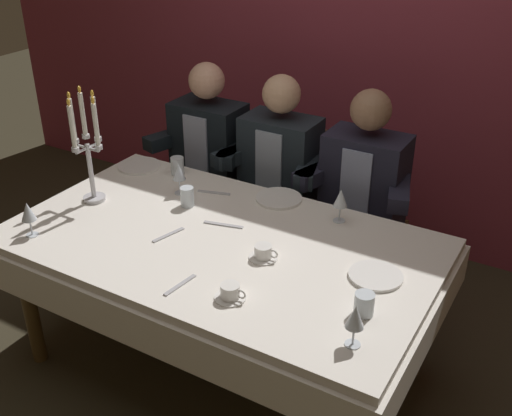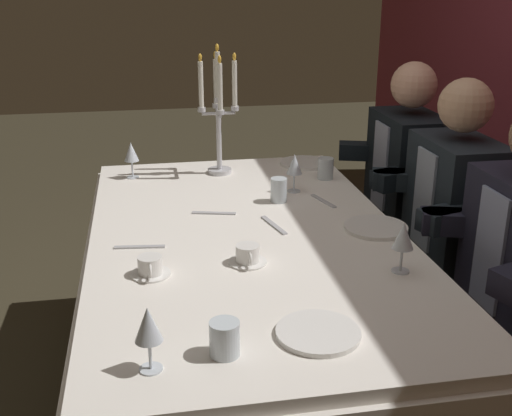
# 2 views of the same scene
# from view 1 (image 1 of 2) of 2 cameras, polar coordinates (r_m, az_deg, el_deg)

# --- Properties ---
(ground_plane) EXTENTS (12.00, 12.00, 0.00)m
(ground_plane) POSITION_cam_1_polar(r_m,az_deg,el_deg) (3.18, -3.02, -14.35)
(ground_plane) COLOR #383222
(back_wall) EXTENTS (6.00, 0.12, 2.70)m
(back_wall) POSITION_cam_1_polar(r_m,az_deg,el_deg) (3.91, 10.40, 16.00)
(back_wall) COLOR #8E3141
(back_wall) RESTS_ON ground_plane
(dining_table) EXTENTS (1.94, 1.14, 0.74)m
(dining_table) POSITION_cam_1_polar(r_m,az_deg,el_deg) (2.80, -3.33, -4.93)
(dining_table) COLOR white
(dining_table) RESTS_ON ground_plane
(candelabra) EXTENTS (0.19, 0.19, 0.58)m
(candelabra) POSITION_cam_1_polar(r_m,az_deg,el_deg) (3.04, -15.39, 5.36)
(candelabra) COLOR silver
(candelabra) RESTS_ON dining_table
(dinner_plate_0) EXTENTS (0.22, 0.22, 0.01)m
(dinner_plate_0) POSITION_cam_1_polar(r_m,az_deg,el_deg) (2.52, 11.07, -6.21)
(dinner_plate_0) COLOR white
(dinner_plate_0) RESTS_ON dining_table
(dinner_plate_1) EXTENTS (0.23, 0.23, 0.01)m
(dinner_plate_1) POSITION_cam_1_polar(r_m,az_deg,el_deg) (3.06, 2.14, 0.90)
(dinner_plate_1) COLOR white
(dinner_plate_1) RESTS_ON dining_table
(dinner_plate_2) EXTENTS (0.23, 0.23, 0.01)m
(dinner_plate_2) POSITION_cam_1_polar(r_m,az_deg,el_deg) (3.47, -10.80, 3.87)
(dinner_plate_2) COLOR white
(dinner_plate_2) RESTS_ON dining_table
(wine_glass_0) EXTENTS (0.07, 0.07, 0.16)m
(wine_glass_0) POSITION_cam_1_polar(r_m,az_deg,el_deg) (2.88, -20.42, -0.41)
(wine_glass_0) COLOR silver
(wine_glass_0) RESTS_ON dining_table
(wine_glass_1) EXTENTS (0.07, 0.07, 0.16)m
(wine_glass_1) POSITION_cam_1_polar(r_m,az_deg,el_deg) (3.09, -7.18, 3.27)
(wine_glass_1) COLOR silver
(wine_glass_1) RESTS_ON dining_table
(wine_glass_2) EXTENTS (0.07, 0.07, 0.16)m
(wine_glass_2) POSITION_cam_1_polar(r_m,az_deg,el_deg) (2.84, 7.87, 0.86)
(wine_glass_2) COLOR silver
(wine_glass_2) RESTS_ON dining_table
(wine_glass_3) EXTENTS (0.07, 0.07, 0.16)m
(wine_glass_3) POSITION_cam_1_polar(r_m,az_deg,el_deg) (2.11, 9.19, -10.03)
(wine_glass_3) COLOR silver
(wine_glass_3) RESTS_ON dining_table
(water_tumbler_0) EXTENTS (0.07, 0.07, 0.10)m
(water_tumbler_0) POSITION_cam_1_polar(r_m,az_deg,el_deg) (3.00, -6.42, 1.05)
(water_tumbler_0) COLOR silver
(water_tumbler_0) RESTS_ON dining_table
(water_tumbler_1) EXTENTS (0.07, 0.07, 0.09)m
(water_tumbler_1) POSITION_cam_1_polar(r_m,az_deg,el_deg) (2.29, 10.02, -8.79)
(water_tumbler_1) COLOR silver
(water_tumbler_1) RESTS_ON dining_table
(water_tumbler_2) EXTENTS (0.07, 0.07, 0.10)m
(water_tumbler_2) POSITION_cam_1_polar(r_m,az_deg,el_deg) (3.34, -7.31, 3.91)
(water_tumbler_2) COLOR silver
(water_tumbler_2) RESTS_ON dining_table
(coffee_cup_0) EXTENTS (0.13, 0.12, 0.06)m
(coffee_cup_0) POSITION_cam_1_polar(r_m,az_deg,el_deg) (2.35, -2.38, -7.85)
(coffee_cup_0) COLOR white
(coffee_cup_0) RESTS_ON dining_table
(coffee_cup_1) EXTENTS (0.13, 0.12, 0.06)m
(coffee_cup_1) POSITION_cam_1_polar(r_m,az_deg,el_deg) (2.58, 0.71, -4.18)
(coffee_cup_1) COLOR white
(coffee_cup_1) RESTS_ON dining_table
(fork_0) EXTENTS (0.04, 0.17, 0.01)m
(fork_0) POSITION_cam_1_polar(r_m,az_deg,el_deg) (2.44, -7.07, -7.12)
(fork_0) COLOR #B7B7BC
(fork_0) RESTS_ON dining_table
(knife_1) EXTENTS (0.19, 0.06, 0.01)m
(knife_1) POSITION_cam_1_polar(r_m,az_deg,el_deg) (2.83, -3.05, -1.56)
(knife_1) COLOR #B7B7BC
(knife_1) RESTS_ON dining_table
(fork_2) EXTENTS (0.17, 0.07, 0.01)m
(fork_2) POSITION_cam_1_polar(r_m,az_deg,el_deg) (3.13, -3.94, 1.44)
(fork_2) COLOR #B7B7BC
(fork_2) RESTS_ON dining_table
(spoon_3) EXTENTS (0.06, 0.17, 0.01)m
(spoon_3) POSITION_cam_1_polar(r_m,az_deg,el_deg) (2.78, -8.14, -2.49)
(spoon_3) COLOR #B7B7BC
(spoon_3) RESTS_ON dining_table
(seated_diner_0) EXTENTS (0.63, 0.48, 1.24)m
(seated_diner_0) POSITION_cam_1_polar(r_m,az_deg,el_deg) (3.72, -4.33, 5.84)
(seated_diner_0) COLOR brown
(seated_diner_0) RESTS_ON ground_plane
(seated_diner_1) EXTENTS (0.63, 0.48, 1.24)m
(seated_diner_1) POSITION_cam_1_polar(r_m,az_deg,el_deg) (3.49, 2.30, 4.31)
(seated_diner_1) COLOR brown
(seated_diner_1) RESTS_ON ground_plane
(seated_diner_2) EXTENTS (0.63, 0.48, 1.24)m
(seated_diner_2) POSITION_cam_1_polar(r_m,az_deg,el_deg) (3.30, 10.07, 2.44)
(seated_diner_2) COLOR brown
(seated_diner_2) RESTS_ON ground_plane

